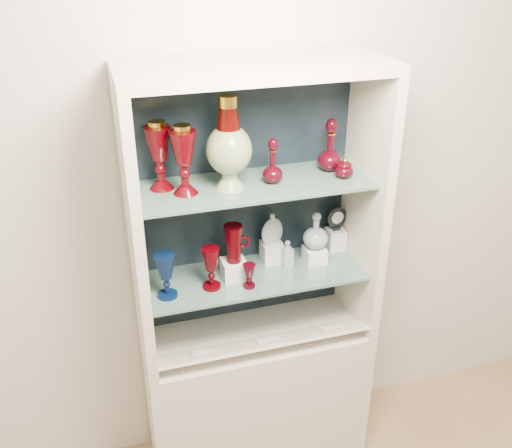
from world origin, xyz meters
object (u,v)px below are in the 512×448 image
object	(u,v)px
cobalt_goblet	(166,276)
cameo_medallion	(337,218)
ruby_goblet_tall	(211,268)
pedestal_lamp_left	(184,160)
ruby_goblet_small	(249,276)
ruby_decanter_a	(273,158)
flat_flask	(272,228)
clear_round_decanter	(316,231)
ruby_decanter_b	(331,144)
lidded_bowl	(344,168)
pedestal_lamp_right	(159,156)
enamel_urn	(229,143)
clear_square_bottle	(287,253)
ruby_pitcher	(233,244)

from	to	relation	value
cobalt_goblet	cameo_medallion	xyz separation A→B (m)	(0.80, 0.16, 0.06)
cobalt_goblet	ruby_goblet_tall	size ratio (longest dim) A/B	1.04
pedestal_lamp_left	ruby_goblet_small	world-z (taller)	pedestal_lamp_left
ruby_decanter_a	flat_flask	world-z (taller)	ruby_decanter_a
clear_round_decanter	ruby_decanter_b	bearing A→B (deg)	20.38
lidded_bowl	ruby_goblet_tall	size ratio (longest dim) A/B	0.46
clear_round_decanter	lidded_bowl	bearing A→B (deg)	-41.96
ruby_decanter_b	lidded_bowl	distance (m)	0.12
pedestal_lamp_right	ruby_goblet_tall	xyz separation A→B (m)	(0.16, -0.10, -0.46)
pedestal_lamp_right	ruby_decanter_a	world-z (taller)	pedestal_lamp_right
enamel_urn	ruby_goblet_small	xyz separation A→B (m)	(0.05, -0.07, -0.55)
pedestal_lamp_left	pedestal_lamp_right	distance (m)	0.11
flat_flask	cameo_medallion	distance (m)	0.31
pedestal_lamp_left	clear_square_bottle	distance (m)	0.65
lidded_bowl	ruby_decanter_a	bearing A→B (deg)	173.50
pedestal_lamp_right	ruby_goblet_tall	size ratio (longest dim) A/B	1.45
pedestal_lamp_left	ruby_decanter_b	world-z (taller)	pedestal_lamp_left
clear_square_bottle	pedestal_lamp_right	bearing A→B (deg)	176.02
clear_square_bottle	cameo_medallion	distance (m)	0.29
pedestal_lamp_right	enamel_urn	xyz separation A→B (m)	(0.25, -0.07, 0.05)
pedestal_lamp_left	enamel_urn	bearing A→B (deg)	0.59
pedestal_lamp_left	ruby_decanter_b	size ratio (longest dim) A/B	1.14
enamel_urn	ruby_decanter_a	distance (m)	0.19
enamel_urn	ruby_decanter_b	size ratio (longest dim) A/B	1.54
cameo_medallion	lidded_bowl	bearing A→B (deg)	-115.12
ruby_goblet_small	clear_square_bottle	world-z (taller)	clear_square_bottle
clear_round_decanter	cameo_medallion	distance (m)	0.16
enamel_urn	clear_square_bottle	xyz separation A→B (m)	(0.26, 0.03, -0.54)
flat_flask	cameo_medallion	bearing A→B (deg)	-8.90
cobalt_goblet	clear_round_decanter	bearing A→B (deg)	6.74
pedestal_lamp_right	ruby_goblet_small	bearing A→B (deg)	-25.22
pedestal_lamp_right	ruby_decanter_a	size ratio (longest dim) A/B	1.30
ruby_pitcher	flat_flask	world-z (taller)	ruby_pitcher
flat_flask	ruby_goblet_small	bearing A→B (deg)	-144.21
pedestal_lamp_right	ruby_goblet_small	world-z (taller)	pedestal_lamp_right
enamel_urn	cameo_medallion	size ratio (longest dim) A/B	3.16
clear_square_bottle	ruby_pitcher	bearing A→B (deg)	-175.08
enamel_urn	ruby_goblet_tall	size ratio (longest dim) A/B	1.96
ruby_decanter_b	cobalt_goblet	world-z (taller)	ruby_decanter_b
flat_flask	cameo_medallion	xyz separation A→B (m)	(0.31, 0.02, -0.01)
ruby_decanter_b	lidded_bowl	world-z (taller)	ruby_decanter_b
clear_square_bottle	cameo_medallion	bearing A→B (deg)	17.01
clear_square_bottle	ruby_goblet_small	bearing A→B (deg)	-151.86
ruby_decanter_a	ruby_goblet_small	size ratio (longest dim) A/B	1.95
pedestal_lamp_left	enamel_urn	size ratio (longest dim) A/B	0.74
pedestal_lamp_right	lidded_bowl	xyz separation A→B (m)	(0.71, -0.11, -0.09)
ruby_goblet_tall	ruby_goblet_small	xyz separation A→B (m)	(0.15, -0.04, -0.04)
pedestal_lamp_right	flat_flask	bearing A→B (deg)	3.33
clear_round_decanter	flat_flask	bearing A→B (deg)	160.52
ruby_goblet_small	cameo_medallion	distance (m)	0.51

